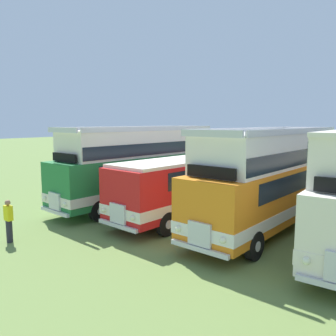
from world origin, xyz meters
The scene contains 4 objects.
bus_first_in_row centered at (-15.63, 0.50, 2.36)m, with size 3.15×11.20×4.52m.
bus_second_in_row centered at (-11.72, 0.42, 1.75)m, with size 3.12×10.51×2.99m.
bus_third_in_row centered at (-7.81, 0.37, 2.36)m, with size 2.93×10.40×4.52m.
marshal_person centered at (-15.20, -7.68, 0.89)m, with size 0.36×0.24×1.73m.
Camera 1 is at (-2.02, -14.05, 4.78)m, focal length 36.67 mm.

